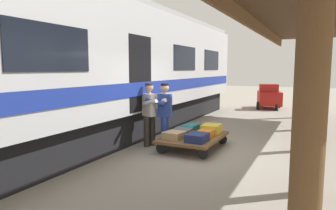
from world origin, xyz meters
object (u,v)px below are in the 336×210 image
at_px(suitcase_tan_vintage, 174,135).
at_px(suitcase_slate_roller, 183,132).
at_px(suitcase_navy_fabric, 197,138).
at_px(baggage_tug, 269,97).
at_px(suitcase_teal_softside, 191,128).
at_px(porter_by_door, 150,112).
at_px(suitcase_yellow_case, 211,129).
at_px(luggage_cart, 194,138).
at_px(suitcase_orange_carryall, 205,134).
at_px(train_car, 96,70).
at_px(porter_in_overalls, 164,113).

xyz_separation_m(suitcase_tan_vintage, suitcase_slate_roller, (0.00, -0.55, -0.01)).
height_order(suitcase_navy_fabric, baggage_tug, baggage_tug).
xyz_separation_m(suitcase_teal_softside, suitcase_slate_roller, (0.00, 0.55, -0.01)).
xyz_separation_m(suitcase_teal_softside, porter_by_door, (0.84, 0.84, 0.50)).
height_order(suitcase_navy_fabric, suitcase_yellow_case, suitcase_yellow_case).
relative_size(luggage_cart, porter_by_door, 1.17).
bearing_deg(suitcase_navy_fabric, suitcase_teal_softside, -60.83).
height_order(suitcase_teal_softside, suitcase_slate_roller, suitcase_teal_softside).
height_order(luggage_cart, suitcase_yellow_case, suitcase_yellow_case).
xyz_separation_m(suitcase_orange_carryall, suitcase_yellow_case, (0.00, -0.55, 0.04)).
bearing_deg(luggage_cart, suitcase_orange_carryall, -180.00).
bearing_deg(train_car, suitcase_slate_roller, -172.14).
bearing_deg(suitcase_teal_softside, porter_in_overalls, 57.00).
bearing_deg(luggage_cart, suitcase_teal_softside, -60.83).
bearing_deg(porter_in_overalls, train_car, 4.85).
xyz_separation_m(suitcase_orange_carryall, suitcase_slate_roller, (0.61, 0.00, 0.00)).
bearing_deg(porter_in_overalls, baggage_tug, -98.49).
height_order(suitcase_tan_vintage, suitcase_orange_carryall, suitcase_tan_vintage).
relative_size(suitcase_orange_carryall, porter_in_overalls, 0.36).
height_order(train_car, suitcase_orange_carryall, train_car).
bearing_deg(suitcase_teal_softside, suitcase_orange_carryall, 138.15).
bearing_deg(porter_by_door, baggage_tug, -100.57).
xyz_separation_m(suitcase_navy_fabric, porter_in_overalls, (1.09, -0.37, 0.49)).
xyz_separation_m(porter_in_overalls, porter_by_door, (0.37, 0.11, 0.00)).
bearing_deg(baggage_tug, suitcase_yellow_case, 87.92).
bearing_deg(porter_by_door, train_car, 2.27).
bearing_deg(suitcase_slate_roller, suitcase_tan_vintage, 90.00).
relative_size(porter_in_overalls, porter_by_door, 1.00).
bearing_deg(baggage_tug, suitcase_orange_carryall, 88.04).
bearing_deg(luggage_cart, baggage_tug, -93.86).
xyz_separation_m(suitcase_yellow_case, baggage_tug, (-0.31, -8.65, 0.17)).
bearing_deg(suitcase_slate_roller, suitcase_yellow_case, -138.15).
bearing_deg(porter_in_overalls, porter_by_door, 16.48).
height_order(suitcase_slate_roller, porter_by_door, porter_by_door).
bearing_deg(porter_by_door, suitcase_teal_softside, -135.21).
bearing_deg(luggage_cart, porter_in_overalls, 12.81).
relative_size(suitcase_teal_softside, baggage_tug, 0.33).
bearing_deg(luggage_cart, suitcase_tan_vintage, 60.83).
distance_m(luggage_cart, suitcase_teal_softside, 0.64).
height_order(train_car, luggage_cart, train_car).
height_order(suitcase_tan_vintage, suitcase_slate_roller, suitcase_tan_vintage).
height_order(train_car, suitcase_slate_roller, train_car).
bearing_deg(porter_in_overalls, suitcase_yellow_case, -146.20).
height_order(train_car, suitcase_yellow_case, train_car).
relative_size(luggage_cart, suitcase_slate_roller, 3.77).
bearing_deg(suitcase_slate_roller, porter_in_overalls, 20.57).
distance_m(suitcase_navy_fabric, baggage_tug, 9.76).
xyz_separation_m(luggage_cart, porter_in_overalls, (0.78, 0.18, 0.64)).
height_order(suitcase_teal_softside, porter_in_overalls, porter_in_overalls).
bearing_deg(baggage_tug, suitcase_navy_fabric, 88.15).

